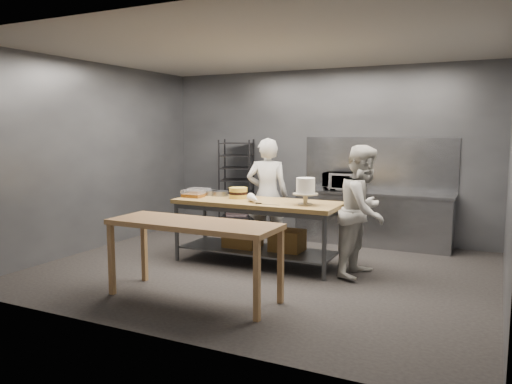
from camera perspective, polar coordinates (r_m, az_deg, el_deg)
ground at (r=7.02m, az=0.84°, el=-8.83°), size 6.00×6.00×0.00m
back_wall at (r=9.08m, az=7.65°, el=4.35°), size 6.00×0.04×3.00m
work_table at (r=7.22m, az=0.34°, el=-3.71°), size 2.40×0.90×0.92m
near_counter at (r=5.70m, az=-7.18°, el=-4.21°), size 2.00×0.70×0.90m
back_counter at (r=8.62m, az=13.17°, el=-2.93°), size 2.60×0.60×0.90m
splashback_panel at (r=8.80m, az=13.78°, el=3.15°), size 2.60×0.02×0.90m
speed_rack at (r=9.38m, az=-2.22°, el=0.55°), size 0.78×0.81×1.75m
chef_behind at (r=7.90m, az=1.30°, el=-0.36°), size 0.76×0.62×1.80m
chef_right at (r=6.72m, az=12.16°, el=-2.13°), size 0.77×0.93×1.74m
microwave at (r=8.68m, az=9.60°, el=1.21°), size 0.54×0.37×0.30m
frosted_cake_stand at (r=6.74m, az=5.68°, el=0.47°), size 0.34×0.34×0.37m
layer_cake at (r=7.39m, az=-2.04°, el=-0.10°), size 0.27×0.27×0.16m
cake_pans at (r=7.69m, az=-3.90°, el=-0.15°), size 0.71×0.32×0.07m
piping_bag at (r=6.89m, az=-0.20°, el=-0.79°), size 0.34×0.36×0.12m
offset_spatula at (r=6.80m, az=0.97°, el=-1.36°), size 0.36×0.02×0.02m
pastry_clamshells at (r=7.67m, az=-6.86°, el=-0.06°), size 0.36×0.46×0.11m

